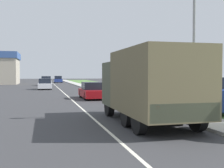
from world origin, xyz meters
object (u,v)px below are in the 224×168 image
Objects in this scene: car_nearest_ahead at (93,91)px; car_third_ahead at (46,81)px; military_truck at (148,83)px; lamp_post at (190,37)px; car_fourth_ahead at (58,80)px; car_second_ahead at (45,84)px.

car_nearest_ahead is 1.07× the size of car_third_ahead.
car_third_ahead is (-3.68, 41.67, -0.95)m from military_truck.
car_fourth_ahead is at bearing 93.12° from lamp_post.
car_nearest_ahead is at bearing 90.74° from military_truck.
military_truck is 3.44m from lamp_post.
car_nearest_ahead is at bearing -76.20° from car_second_ahead.
car_nearest_ahead is 1.09× the size of car_fourth_ahead.
car_third_ahead is at bearing 95.05° from military_truck.
car_third_ahead is at bearing 88.50° from car_second_ahead.
car_fourth_ahead reaches higher than car_second_ahead.
car_second_ahead is 0.91× the size of car_third_ahead.
car_nearest_ahead is 45.40m from car_fourth_ahead.
car_third_ahead is 1.02× the size of car_fourth_ahead.
car_fourth_ahead is (3.05, 16.20, -0.02)m from car_third_ahead.
car_third_ahead reaches higher than car_fourth_ahead.
car_second_ahead is (-3.87, 15.77, 0.03)m from car_nearest_ahead.
car_second_ahead is (-4.03, 28.24, -1.03)m from military_truck.
car_third_ahead is 41.27m from lamp_post.
lamp_post reaches higher than car_third_ahead.
car_fourth_ahead is 57.06m from lamp_post.
car_nearest_ahead is 29.41m from car_third_ahead.
lamp_post is at bearing -86.88° from car_fourth_ahead.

